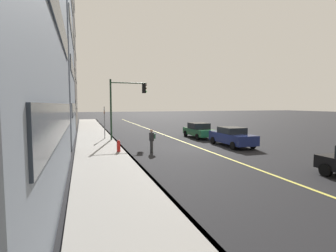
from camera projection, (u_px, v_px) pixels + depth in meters
The scene contains 12 objects.
ground at pixel (198, 148), 20.30m from camera, with size 200.00×200.00×0.00m, color black.
sidewalk_slab at pixel (101, 152), 18.02m from camera, with size 80.00×3.40×0.15m, color gray.
curb_edge at pixel (125, 151), 18.53m from camera, with size 80.00×0.16×0.15m, color slate.
lane_stripe_center at pixel (198, 147), 20.30m from camera, with size 80.00×0.16×0.01m, color #D8CC4C.
building_midblock at pixel (3, 26), 22.39m from camera, with size 13.41×11.03×20.03m.
building_glass_right at pixel (39, 34), 38.52m from camera, with size 16.37×10.03×27.26m.
car_green at pixel (199, 130), 26.15m from camera, with size 4.43×1.96×1.48m.
car_navy at pixel (232, 137), 20.94m from camera, with size 4.66×1.91×1.51m.
pedestrian_with_backpack at pixel (152, 139), 18.29m from camera, with size 0.40×0.39×1.60m.
traffic_light_mast at pixel (125, 99), 23.88m from camera, with size 0.28×3.39×5.56m.
street_sign_post at pixel (104, 121), 24.47m from camera, with size 0.60×0.08×3.11m.
fire_hydrant at pixel (119, 147), 17.68m from camera, with size 0.24×0.24×0.94m.
Camera 1 is at (-18.36, 8.50, 3.34)m, focal length 28.16 mm.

